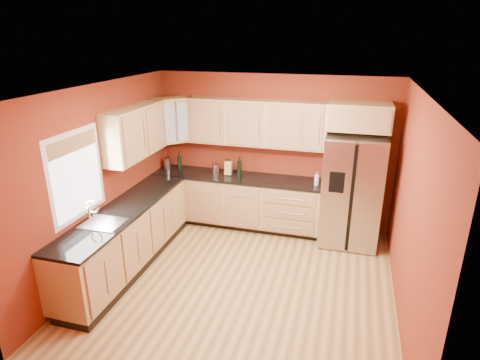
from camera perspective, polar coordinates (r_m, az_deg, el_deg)
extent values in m
plane|color=olive|center=(5.65, 0.10, -14.48)|extent=(4.00, 4.00, 0.00)
plane|color=white|center=(4.68, 0.12, 12.68)|extent=(4.00, 4.00, 0.00)
cube|color=maroon|center=(6.86, 4.63, 3.97)|extent=(4.00, 0.04, 2.60)
cube|color=maroon|center=(3.37, -9.43, -14.80)|extent=(4.00, 0.04, 2.60)
cube|color=maroon|center=(5.85, -19.12, -0.04)|extent=(0.04, 4.00, 2.60)
cube|color=maroon|center=(4.92, 23.23, -4.44)|extent=(0.04, 4.00, 2.60)
cube|color=tan|center=(7.00, -0.48, -3.11)|extent=(2.90, 0.60, 0.88)
cube|color=tan|center=(6.03, -15.81, -8.00)|extent=(0.60, 2.80, 0.88)
cube|color=black|center=(6.82, -0.52, 0.40)|extent=(2.90, 0.62, 0.04)
cube|color=black|center=(5.83, -16.15, -4.02)|extent=(0.62, 2.80, 0.04)
cube|color=tan|center=(6.63, 2.33, 8.12)|extent=(2.30, 0.33, 0.75)
cube|color=tan|center=(6.20, -14.68, 6.62)|extent=(0.33, 1.35, 0.75)
cube|color=tan|center=(6.94, -9.60, 8.41)|extent=(0.67, 0.67, 0.75)
cube|color=tan|center=(6.28, 16.58, 8.72)|extent=(0.92, 0.60, 0.40)
cube|color=#B5B5BA|center=(6.52, 15.57, -1.42)|extent=(0.90, 0.75, 1.78)
cube|color=white|center=(5.38, -22.19, 0.65)|extent=(0.03, 0.90, 1.00)
cylinder|color=#B5B5BA|center=(7.27, -10.31, 2.33)|extent=(0.14, 0.14, 0.20)
cylinder|color=#B5B5BA|center=(6.88, -3.48, 1.55)|extent=(0.15, 0.15, 0.19)
cube|color=tan|center=(6.86, -1.67, 1.73)|extent=(0.13, 0.12, 0.23)
cylinder|color=silver|center=(6.50, 10.84, 0.14)|extent=(0.09, 0.09, 0.21)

